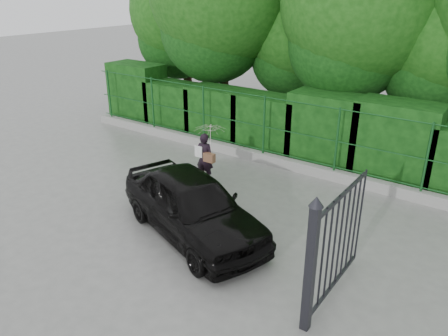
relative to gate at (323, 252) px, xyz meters
The scene contains 8 objects.
ground 4.81m from the gate, behind, with size 80.00×80.00×0.00m, color gray.
kerb 7.04m from the gate, 131.36° to the left, with size 14.00×0.25×0.30m, color #9E9E99.
fence 6.82m from the gate, 129.97° to the left, with size 14.13×0.06×1.80m.
hedge 7.75m from the gate, 126.54° to the left, with size 14.20×1.20×2.27m.
trees 9.76m from the gate, 112.24° to the left, with size 17.10×6.15×8.08m.
gate is the anchor object (origin of this frame).
woman 5.61m from the gate, 146.43° to the left, with size 0.86×0.87×1.66m.
car 3.41m from the gate, 167.55° to the left, with size 1.66×4.14×1.41m, color black.
Camera 1 is at (6.72, -6.39, 5.09)m, focal length 35.00 mm.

